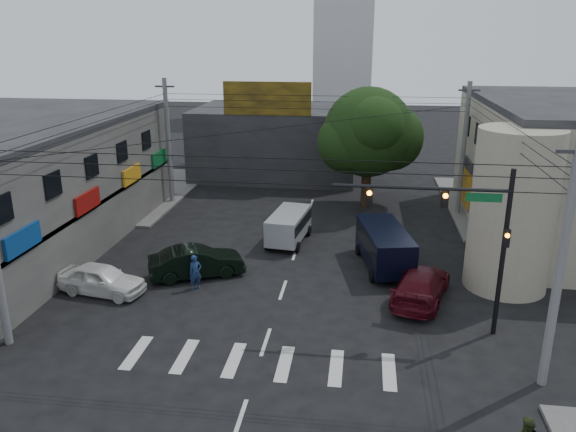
% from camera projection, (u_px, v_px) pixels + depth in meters
% --- Properties ---
extents(ground, '(160.00, 160.00, 0.00)m').
position_uv_depth(ground, '(277.00, 309.00, 26.09)').
color(ground, black).
rests_on(ground, ground).
extents(sidewalk_far_left, '(16.00, 16.00, 0.15)m').
position_uv_depth(sidewalk_far_left, '(91.00, 191.00, 45.32)').
color(sidewalk_far_left, '#514F4C').
rests_on(sidewalk_far_left, ground).
extents(sidewalk_far_right, '(16.00, 16.00, 0.15)m').
position_uv_depth(sidewalk_far_right, '(559.00, 209.00, 40.72)').
color(sidewalk_far_right, '#514F4C').
rests_on(sidewalk_far_right, ground).
extents(corner_column, '(4.00, 4.00, 8.00)m').
position_uv_depth(corner_column, '(513.00, 211.00, 27.21)').
color(corner_column, gray).
rests_on(corner_column, ground).
extents(building_far, '(14.00, 10.00, 6.00)m').
position_uv_depth(building_far, '(277.00, 141.00, 50.16)').
color(building_far, '#232326').
rests_on(building_far, ground).
extents(billboard, '(7.00, 0.30, 2.60)m').
position_uv_depth(billboard, '(267.00, 98.00, 44.21)').
color(billboard, olive).
rests_on(billboard, building_far).
extents(street_tree, '(6.40, 6.40, 8.70)m').
position_uv_depth(street_tree, '(368.00, 133.00, 39.90)').
color(street_tree, black).
rests_on(street_tree, ground).
extents(traffic_gantry, '(7.10, 0.35, 7.20)m').
position_uv_depth(traffic_gantry, '(463.00, 225.00, 22.64)').
color(traffic_gantry, black).
rests_on(traffic_gantry, ground).
extents(utility_pole_near_right, '(0.32, 0.32, 9.20)m').
position_uv_depth(utility_pole_near_right, '(560.00, 268.00, 19.08)').
color(utility_pole_near_right, '#59595B').
rests_on(utility_pole_near_right, ground).
extents(utility_pole_far_left, '(0.32, 0.32, 9.20)m').
position_uv_depth(utility_pole_far_left, '(168.00, 142.00, 41.08)').
color(utility_pole_far_left, '#59595B').
rests_on(utility_pole_far_left, ground).
extents(utility_pole_far_right, '(0.32, 0.32, 9.20)m').
position_uv_depth(utility_pole_far_right, '(463.00, 150.00, 38.39)').
color(utility_pole_far_right, '#59595B').
rests_on(utility_pole_far_right, ground).
extents(dark_sedan, '(5.48, 6.23, 1.62)m').
position_uv_depth(dark_sedan, '(197.00, 262.00, 29.32)').
color(dark_sedan, black).
rests_on(dark_sedan, ground).
extents(white_compact, '(3.23, 4.95, 1.49)m').
position_uv_depth(white_compact, '(102.00, 279.00, 27.42)').
color(white_compact, white).
rests_on(white_compact, ground).
extents(maroon_sedan, '(4.96, 6.44, 1.54)m').
position_uv_depth(maroon_sedan, '(421.00, 285.00, 26.72)').
color(maroon_sedan, '#470A13').
rests_on(maroon_sedan, ground).
extents(silver_minivan, '(4.84, 2.93, 1.88)m').
position_uv_depth(silver_minivan, '(289.00, 228.00, 34.09)').
color(silver_minivan, '#B0B4B8').
rests_on(silver_minivan, ground).
extents(navy_van, '(6.33, 4.30, 2.20)m').
position_uv_depth(navy_van, '(384.00, 248.00, 30.40)').
color(navy_van, black).
rests_on(navy_van, ground).
extents(traffic_officer, '(1.07, 1.06, 1.79)m').
position_uv_depth(traffic_officer, '(196.00, 272.00, 27.83)').
color(traffic_officer, navy).
rests_on(traffic_officer, ground).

